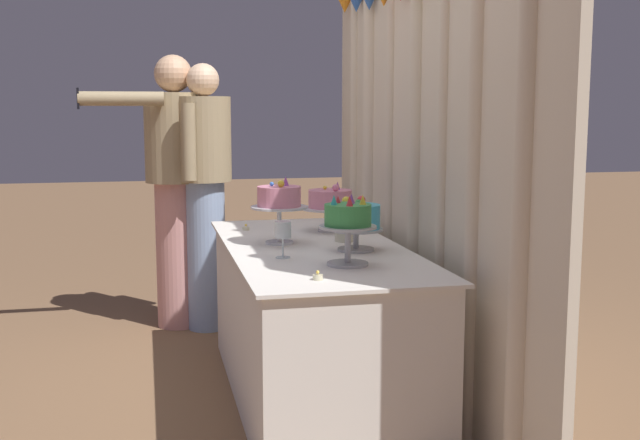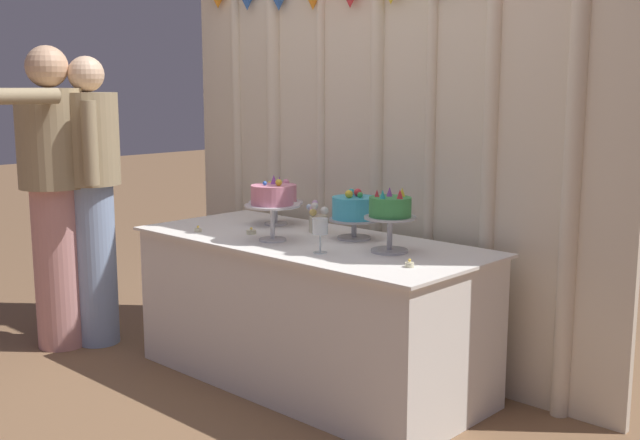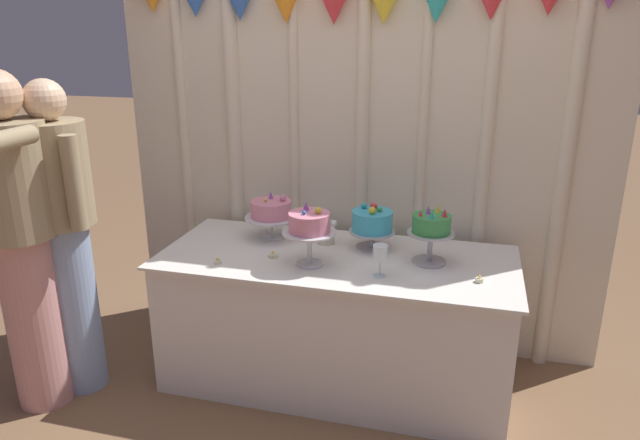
% 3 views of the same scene
% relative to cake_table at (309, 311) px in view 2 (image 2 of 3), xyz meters
% --- Properties ---
extents(ground_plane, '(24.00, 24.00, 0.00)m').
position_rel_cake_table_xyz_m(ground_plane, '(0.00, -0.10, -0.37)').
color(ground_plane, '#846042').
extents(draped_curtain, '(2.88, 0.18, 2.41)m').
position_rel_cake_table_xyz_m(draped_curtain, '(0.01, 0.50, 0.95)').
color(draped_curtain, beige).
rests_on(draped_curtain, ground_plane).
extents(cake_table, '(1.87, 0.82, 0.74)m').
position_rel_cake_table_xyz_m(cake_table, '(0.00, 0.00, 0.00)').
color(cake_table, white).
rests_on(cake_table, ground_plane).
extents(cake_display_leftmost, '(0.30, 0.30, 0.26)m').
position_rel_cake_table_xyz_m(cake_display_leftmost, '(-0.42, 0.18, 0.53)').
color(cake_display_leftmost, silver).
rests_on(cake_display_leftmost, cake_table).
extents(cake_display_midleft, '(0.27, 0.27, 0.32)m').
position_rel_cake_table_xyz_m(cake_display_midleft, '(-0.11, -0.15, 0.58)').
color(cake_display_midleft, silver).
rests_on(cake_display_midleft, cake_table).
extents(cake_display_midright, '(0.25, 0.25, 0.25)m').
position_rel_cake_table_xyz_m(cake_display_midright, '(0.16, 0.16, 0.52)').
color(cake_display_midright, '#B2B2B7').
rests_on(cake_display_midright, cake_table).
extents(cake_display_rightmost, '(0.24, 0.24, 0.30)m').
position_rel_cake_table_xyz_m(cake_display_rightmost, '(0.48, 0.04, 0.56)').
color(cake_display_rightmost, '#B2B2B7').
rests_on(cake_display_rightmost, cake_table).
extents(wine_glass, '(0.07, 0.07, 0.16)m').
position_rel_cake_table_xyz_m(wine_glass, '(0.26, -0.19, 0.49)').
color(wine_glass, silver).
rests_on(wine_glass, cake_table).
extents(flower_vase, '(0.12, 0.12, 0.17)m').
position_rel_cake_table_xyz_m(flower_vase, '(-0.10, 0.17, 0.44)').
color(flower_vase, beige).
rests_on(flower_vase, cake_table).
extents(tealight_far_left, '(0.04, 0.04, 0.03)m').
position_rel_cake_table_xyz_m(tealight_far_left, '(-0.57, -0.25, 0.38)').
color(tealight_far_left, beige).
rests_on(tealight_far_left, cake_table).
extents(tealight_near_left, '(0.05, 0.05, 0.04)m').
position_rel_cake_table_xyz_m(tealight_near_left, '(-0.32, -0.10, 0.38)').
color(tealight_near_left, beige).
rests_on(tealight_near_left, cake_table).
extents(tealight_near_right, '(0.04, 0.04, 0.04)m').
position_rel_cake_table_xyz_m(tealight_near_right, '(0.73, -0.14, 0.38)').
color(tealight_near_right, beige).
rests_on(tealight_near_right, cake_table).
extents(guest_man_pink_jacket, '(0.46, 0.46, 1.66)m').
position_rel_cake_table_xyz_m(guest_man_pink_jacket, '(-1.34, -0.41, 0.54)').
color(guest_man_pink_jacket, '#93ADD6').
rests_on(guest_man_pink_jacket, ground_plane).
extents(guest_man_dark_suit, '(0.52, 0.80, 1.72)m').
position_rel_cake_table_xyz_m(guest_man_dark_suit, '(-1.45, -0.59, 0.57)').
color(guest_man_dark_suit, '#D6938E').
rests_on(guest_man_dark_suit, ground_plane).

